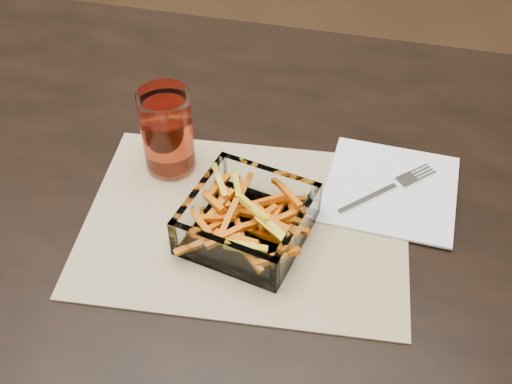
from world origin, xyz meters
TOP-DOWN VIEW (x-y plane):
  - dining_table at (0.00, 0.00)m, footprint 1.60×0.90m
  - placemat at (0.13, -0.08)m, footprint 0.48×0.37m
  - glass_bowl at (0.14, -0.10)m, footprint 0.18×0.18m
  - tumbler at (-0.01, 0.01)m, footprint 0.08×0.08m
  - napkin at (0.32, 0.03)m, footprint 0.19×0.19m
  - fork at (0.32, 0.03)m, footprint 0.14×0.14m

SIDE VIEW (x-z plane):
  - dining_table at x=0.00m, z-range 0.29..1.04m
  - placemat at x=0.13m, z-range 0.75..0.75m
  - napkin at x=0.32m, z-range 0.75..0.76m
  - fork at x=0.32m, z-range 0.76..0.76m
  - glass_bowl at x=0.14m, z-range 0.75..0.81m
  - tumbler at x=-0.01m, z-range 0.75..0.88m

